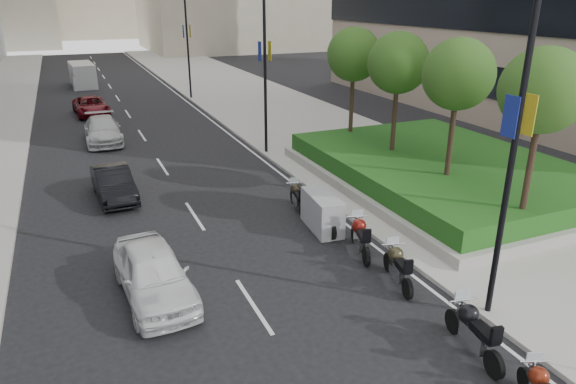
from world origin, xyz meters
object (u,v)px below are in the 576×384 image
lamp_post_0 (511,138)px  motorcycle_5 (322,212)px  motorcycle_2 (473,330)px  car_d (91,106)px  motorcycle_4 (360,236)px  delivery_van (83,76)px  lamp_post_1 (262,62)px  motorcycle_6 (297,197)px  car_a (154,273)px  car_b (114,183)px  motorcycle_3 (398,266)px  lamp_post_2 (185,38)px  car_c (103,130)px

lamp_post_0 → motorcycle_5: bearing=102.5°
motorcycle_2 → car_d: car_d is taller
motorcycle_2 → car_d: bearing=20.7°
motorcycle_4 → delivery_van: delivery_van is taller
lamp_post_1 → motorcycle_6: bearing=-101.0°
car_a → car_b: car_a is taller
car_d → motorcycle_2: bearing=-82.7°
motorcycle_5 → lamp_post_0: bearing=-161.9°
motorcycle_4 → car_b: bearing=56.8°
lamp_post_1 → car_b: bearing=-156.0°
motorcycle_4 → car_d: bearing=31.6°
car_a → car_b: 8.70m
motorcycle_3 → motorcycle_6: motorcycle_3 is taller
motorcycle_2 → car_d: (-6.75, 32.73, 0.04)m
lamp_post_0 → delivery_van: 46.55m
motorcycle_3 → motorcycle_2: bearing=-169.6°
lamp_post_2 → delivery_van: (-7.97, 10.69, -4.02)m
car_b → motorcycle_3: bearing=-60.0°
lamp_post_0 → motorcycle_2: (-1.39, -1.07, -4.43)m
motorcycle_4 → delivery_van: (-6.78, 41.08, 0.43)m
lamp_post_0 → lamp_post_2: 35.00m
car_b → lamp_post_2: bearing=65.5°
motorcycle_3 → motorcycle_5: size_ratio=0.91×
motorcycle_2 → car_d: 33.42m
car_a → lamp_post_1: bearing=53.4°
motorcycle_2 → delivery_van: (-6.57, 46.76, 0.41)m
motorcycle_6 → car_b: 8.03m
motorcycle_6 → car_a: (-6.56, -4.44, 0.23)m
lamp_post_1 → motorcycle_3: bearing=-94.6°
motorcycle_4 → motorcycle_5: bearing=25.6°
motorcycle_6 → car_c: car_c is taller
motorcycle_3 → delivery_van: bearing=22.8°
car_a → car_d: bearing=86.6°
lamp_post_2 → motorcycle_2: bearing=-92.2°
lamp_post_1 → motorcycle_2: size_ratio=3.78×
car_d → motorcycle_3: bearing=-81.0°
motorcycle_6 → car_b: bearing=67.8°
lamp_post_1 → lamp_post_2: bearing=90.0°
lamp_post_2 → motorcycle_5: 28.55m
lamp_post_1 → car_a: lamp_post_1 is taller
motorcycle_4 → motorcycle_5: motorcycle_5 is taller
lamp_post_2 → motorcycle_4: bearing=-92.2°
lamp_post_1 → car_b: size_ratio=2.15×
motorcycle_6 → motorcycle_3: bearing=-167.0°
lamp_post_2 → car_b: bearing=-111.1°
lamp_post_0 → lamp_post_1: 17.00m
lamp_post_1 → motorcycle_3: (-1.18, -14.59, -4.47)m
car_b → car_a: bearing=-91.8°
motorcycle_6 → car_c: size_ratio=0.40×
motorcycle_5 → lamp_post_1: bearing=-2.9°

